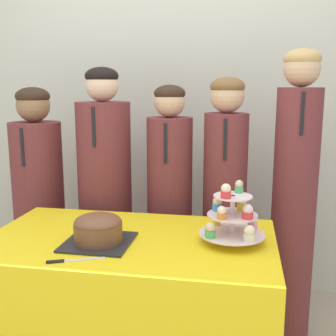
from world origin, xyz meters
TOP-DOWN VIEW (x-y plane):
  - wall_back at (0.00, 1.62)m, footprint 9.00×0.06m
  - table at (0.00, 0.37)m, footprint 1.27×0.74m
  - round_cake at (-0.12, 0.29)m, footprint 0.28×0.28m
  - cake_knife at (-0.17, 0.08)m, footprint 0.21×0.10m
  - cupcake_stand at (0.45, 0.39)m, footprint 0.28×0.28m
  - student_0 at (-0.75, 0.99)m, footprint 0.31×0.31m
  - student_1 at (-0.32, 0.99)m, footprint 0.32×0.32m
  - student_2 at (0.07, 0.99)m, footprint 0.26×0.27m
  - student_3 at (0.39, 0.99)m, footprint 0.25×0.25m
  - student_4 at (0.77, 0.99)m, footprint 0.24×0.25m

SIDE VIEW (x-z plane):
  - table at x=0.00m, z-range 0.00..0.78m
  - student_0 at x=-0.75m, z-range -0.04..1.40m
  - student_2 at x=0.07m, z-range -0.03..1.42m
  - student_1 at x=-0.32m, z-range -0.04..1.50m
  - student_3 at x=0.39m, z-range -0.01..1.48m
  - cake_knife at x=-0.17m, z-range 0.78..0.79m
  - student_4 at x=0.77m, z-range 0.00..1.63m
  - round_cake at x=-0.12m, z-range 0.78..0.91m
  - cupcake_stand at x=0.45m, z-range 0.76..1.03m
  - wall_back at x=0.00m, z-range 0.00..2.70m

